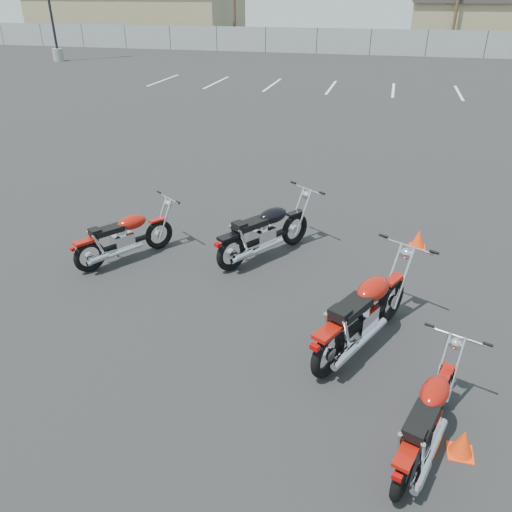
% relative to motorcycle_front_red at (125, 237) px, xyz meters
% --- Properties ---
extents(ground, '(120.00, 120.00, 0.00)m').
position_rel_motorcycle_front_red_xyz_m(ground, '(2.29, -1.09, -0.44)').
color(ground, black).
rests_on(ground, ground).
extents(motorcycle_front_red, '(1.44, 1.80, 0.96)m').
position_rel_motorcycle_front_red_xyz_m(motorcycle_front_red, '(0.00, 0.00, 0.00)').
color(motorcycle_front_red, black).
rests_on(motorcycle_front_red, ground).
extents(motorcycle_second_black, '(1.59, 2.02, 1.07)m').
position_rel_motorcycle_front_red_xyz_m(motorcycle_second_black, '(2.34, 0.72, 0.05)').
color(motorcycle_second_black, black).
rests_on(motorcycle_second_black, ground).
extents(motorcycle_third_red, '(1.45, 2.22, 1.13)m').
position_rel_motorcycle_front_red_xyz_m(motorcycle_third_red, '(4.19, -1.43, 0.08)').
color(motorcycle_third_red, black).
rests_on(motorcycle_third_red, ground).
extents(motorcycle_rear_red, '(0.99, 1.86, 0.92)m').
position_rel_motorcycle_front_red_xyz_m(motorcycle_rear_red, '(4.93, -3.01, -0.02)').
color(motorcycle_rear_red, black).
rests_on(motorcycle_rear_red, ground).
extents(training_cone_near, '(0.29, 0.29, 0.34)m').
position_rel_motorcycle_front_red_xyz_m(training_cone_near, '(5.01, 1.81, -0.27)').
color(training_cone_near, '#FF3D0D').
rests_on(training_cone_near, ground).
extents(training_cone_far, '(0.26, 0.26, 0.31)m').
position_rel_motorcycle_front_red_xyz_m(training_cone_far, '(5.32, -2.97, -0.28)').
color(training_cone_far, '#FF3D0D').
rests_on(training_cone_far, ground).
extents(light_pole_west, '(0.80, 0.70, 10.12)m').
position_rel_motorcycle_front_red_xyz_m(light_pole_west, '(-18.02, 24.79, 2.19)').
color(light_pole_west, gray).
rests_on(light_pole_west, ground).
extents(chainlink_fence, '(80.06, 0.06, 1.80)m').
position_rel_motorcycle_front_red_xyz_m(chainlink_fence, '(2.29, 33.91, 0.46)').
color(chainlink_fence, gray).
rests_on(chainlink_fence, ground).
extents(tan_building_west, '(18.40, 10.40, 4.30)m').
position_rel_motorcycle_front_red_xyz_m(tan_building_west, '(-19.71, 40.91, 1.72)').
color(tan_building_west, '#948860').
rests_on(tan_building_west, ground).
extents(tan_building_east, '(14.40, 9.40, 3.70)m').
position_rel_motorcycle_front_red_xyz_m(tan_building_east, '(12.29, 42.91, 1.42)').
color(tan_building_east, '#948860').
rests_on(tan_building_east, ground).
extents(parking_line_stripes, '(15.12, 4.00, 0.01)m').
position_rel_motorcycle_front_red_xyz_m(parking_line_stripes, '(-0.21, 18.91, -0.43)').
color(parking_line_stripes, silver).
rests_on(parking_line_stripes, ground).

